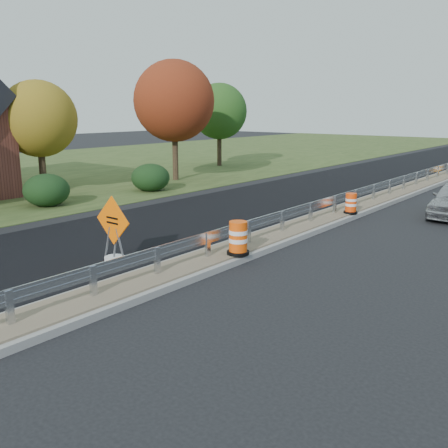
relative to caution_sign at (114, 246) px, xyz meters
The scene contains 13 objects.
ground 4.27m from the caution_sign, 58.40° to the left, with size 140.00×140.00×0.00m, color black.
grass_verge_near 25.69m from the caution_sign, 148.00° to the left, with size 30.00×120.00×0.03m, color #34461E.
milled_overlay 13.79m from the caution_sign, 99.10° to the left, with size 7.20×120.00×0.01m, color black.
median 11.83m from the caution_sign, 79.17° to the left, with size 1.60×55.00×0.23m.
guardrail 12.81m from the caution_sign, 80.01° to the left, with size 0.10×46.15×0.72m.
hedge_mid 9.96m from the caution_sign, 158.75° to the left, with size 2.09×2.09×1.52m, color black.
hedge_north 13.02m from the caution_sign, 132.42° to the left, with size 2.09×2.09×1.52m, color black.
tree_near_yellow 14.36m from the caution_sign, 156.30° to the left, with size 3.96×3.96×5.88m.
tree_near_red 17.90m from the caution_sign, 128.38° to the left, with size 4.95×4.95×7.35m.
tree_near_back 25.90m from the caution_sign, 122.52° to the left, with size 4.29×4.29×6.37m.
caution_sign is the anchor object (origin of this frame).
barrel_median_near 3.63m from the caution_sign, 40.16° to the left, with size 0.67×0.67×0.98m.
barrel_median_mid 10.32m from the caution_sign, 74.43° to the left, with size 0.56×0.56×0.82m.
Camera 1 is at (9.09, -12.51, 4.39)m, focal length 40.00 mm.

